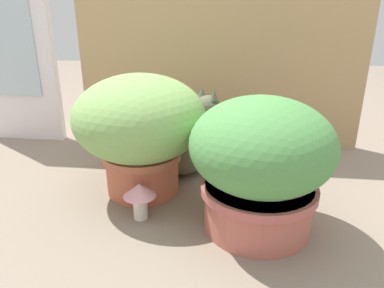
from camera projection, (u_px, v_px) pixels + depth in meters
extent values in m
plane|color=gray|center=(184.00, 193.00, 1.22)|extent=(6.00, 6.00, 0.00)
cube|color=tan|center=(220.00, 35.00, 1.50)|extent=(1.22, 0.03, 0.96)
cube|color=white|center=(10.00, 38.00, 1.57)|extent=(0.39, 0.04, 0.93)
cube|color=silver|center=(4.00, 27.00, 1.53)|extent=(0.25, 0.01, 0.59)
cylinder|color=#BC6045|center=(143.00, 171.00, 1.21)|extent=(0.24, 0.24, 0.14)
cylinder|color=#B66147|center=(142.00, 155.00, 1.19)|extent=(0.26, 0.26, 0.02)
ellipsoid|color=#80AF5C|center=(140.00, 117.00, 1.15)|extent=(0.43, 0.43, 0.28)
cylinder|color=#BA6253|center=(257.00, 206.00, 1.01)|extent=(0.30, 0.30, 0.14)
cylinder|color=#B65C58|center=(259.00, 188.00, 0.99)|extent=(0.32, 0.32, 0.02)
ellipsoid|color=#4F9049|center=(262.00, 145.00, 0.95)|extent=(0.39, 0.39, 0.26)
ellipsoid|color=#585D46|center=(187.00, 145.00, 1.33)|extent=(0.29, 0.31, 0.22)
ellipsoid|color=gray|center=(205.00, 142.00, 1.40)|extent=(0.12, 0.12, 0.11)
sphere|color=#585D46|center=(208.00, 110.00, 1.36)|extent=(0.15, 0.15, 0.11)
cone|color=#585D46|center=(202.00, 93.00, 1.36)|extent=(0.05, 0.05, 0.04)
cone|color=#585D46|center=(214.00, 95.00, 1.32)|extent=(0.05, 0.05, 0.04)
cylinder|color=#585D46|center=(157.00, 173.00, 1.31)|extent=(0.14, 0.17, 0.07)
cylinder|color=silver|center=(140.00, 207.00, 1.06)|extent=(0.04, 0.04, 0.07)
cone|color=pink|center=(139.00, 190.00, 1.04)|extent=(0.10, 0.10, 0.04)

